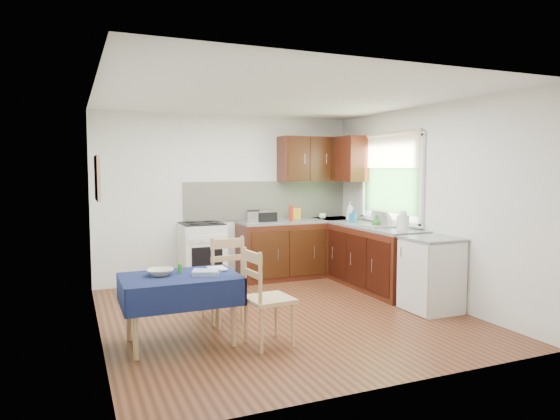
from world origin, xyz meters
name	(u,v)px	position (x,y,z in m)	size (l,w,h in m)	color
floor	(282,314)	(0.00, 0.00, 0.00)	(4.20, 4.20, 0.00)	#442212
ceiling	(282,97)	(0.00, 0.00, 2.50)	(4.00, 4.20, 0.02)	silver
wall_back	(228,198)	(0.00, 2.10, 1.25)	(4.00, 0.02, 2.50)	silver
wall_front	(391,228)	(0.00, -2.10, 1.25)	(4.00, 0.02, 2.50)	silver
wall_left	(97,214)	(-2.00, 0.00, 1.25)	(0.02, 4.20, 2.50)	white
wall_right	(423,203)	(2.00, 0.00, 1.25)	(0.02, 4.20, 2.50)	silver
base_cabinets	(333,254)	(1.36, 1.26, 0.43)	(1.90, 2.30, 0.86)	#341509
worktop_back	(299,221)	(1.05, 1.80, 0.88)	(1.90, 0.60, 0.04)	slate
worktop_right	(375,227)	(1.70, 0.65, 0.88)	(0.60, 1.70, 0.04)	slate
worktop_corner	(335,219)	(1.70, 1.80, 0.88)	(0.60, 0.60, 0.04)	slate
splashback	(268,200)	(0.65, 2.08, 1.20)	(2.70, 0.02, 0.60)	beige
upper_cabinets	(326,159)	(1.52, 1.80, 1.85)	(1.20, 0.85, 0.70)	#341509
stove	(202,254)	(-0.50, 1.80, 0.46)	(0.60, 0.61, 0.92)	silver
window	(390,172)	(1.97, 0.70, 1.65)	(0.04, 1.48, 1.26)	#2A5A25
fridge	(431,274)	(1.70, -0.55, 0.44)	(0.58, 0.60, 0.89)	silver
corkboard	(97,178)	(-1.97, 0.30, 1.60)	(0.04, 0.62, 0.47)	tan
dining_table	(180,286)	(-1.29, -0.49, 0.56)	(1.11, 0.75, 0.67)	#0D1337
chair_far	(223,276)	(-0.69, 0.05, 0.51)	(0.46, 0.46, 0.96)	tan
chair_near	(265,295)	(-0.56, -0.87, 0.50)	(0.46, 0.46, 0.94)	tan
toaster	(254,217)	(0.29, 1.77, 0.98)	(0.23, 0.14, 0.18)	#B9B9BD
sandwich_press	(265,216)	(0.49, 1.81, 0.98)	(0.30, 0.26, 0.17)	black
sauce_bottle	(291,213)	(0.86, 1.65, 1.02)	(0.05, 0.05, 0.24)	red
yellow_packet	(296,213)	(1.08, 1.95, 0.99)	(0.13, 0.09, 0.17)	yellow
dish_rack	(381,225)	(1.70, 0.52, 0.93)	(0.47, 0.36, 0.22)	gray
kettle	(403,221)	(1.72, 0.04, 1.02)	(0.16, 0.16, 0.27)	silver
cup	(323,216)	(1.45, 1.76, 0.94)	(0.11, 0.11, 0.09)	white
soap_bottle_a	(350,211)	(1.68, 1.31, 1.05)	(0.11, 0.12, 0.30)	silver
soap_bottle_b	(353,216)	(1.62, 1.12, 1.00)	(0.09, 0.10, 0.21)	#1C68A4
soap_bottle_c	(376,221)	(1.67, 0.59, 0.97)	(0.12, 0.12, 0.15)	#298B26
plate_bowl	(160,272)	(-1.46, -0.41, 0.70)	(0.25, 0.25, 0.06)	beige
book	(209,269)	(-0.96, -0.36, 0.68)	(0.17, 0.23, 0.02)	white
spice_jar	(180,268)	(-1.26, -0.37, 0.72)	(0.05, 0.05, 0.09)	#268E2B
tea_towel	(206,272)	(-1.05, -0.55, 0.69)	(0.25, 0.20, 0.04)	navy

